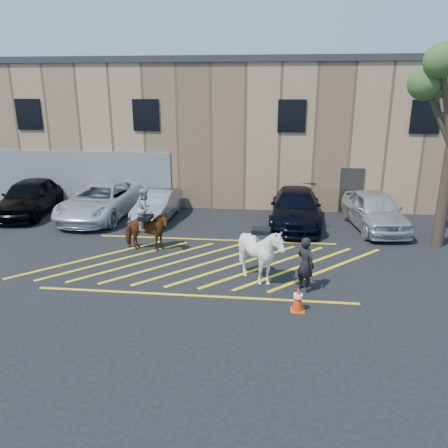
# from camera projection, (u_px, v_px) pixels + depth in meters

# --- Properties ---
(ground) EXTENTS (90.00, 90.00, 0.00)m
(ground) POSITION_uv_depth(u_px,v_px,m) (208.00, 260.00, 15.44)
(ground) COLOR black
(ground) RESTS_ON ground
(car_black_suv) EXTENTS (2.57, 5.21, 1.71)m
(car_black_suv) POSITION_uv_depth(u_px,v_px,m) (30.00, 197.00, 20.93)
(car_black_suv) COLOR black
(car_black_suv) RESTS_ON ground
(car_white_pickup) EXTENTS (2.93, 5.82, 1.58)m
(car_white_pickup) POSITION_uv_depth(u_px,v_px,m) (101.00, 201.00, 20.44)
(car_white_pickup) COLOR silver
(car_white_pickup) RESTS_ON ground
(car_silver_sedan) EXTENTS (1.59, 4.11, 1.34)m
(car_silver_sedan) POSITION_uv_depth(u_px,v_px,m) (158.00, 205.00, 20.15)
(car_silver_sedan) COLOR gray
(car_silver_sedan) RESTS_ON ground
(car_blue_suv) EXTENTS (2.40, 5.39, 1.54)m
(car_blue_suv) POSITION_uv_depth(u_px,v_px,m) (295.00, 208.00, 19.36)
(car_blue_suv) COLOR black
(car_blue_suv) RESTS_ON ground
(car_white_suv) EXTENTS (2.48, 4.92, 1.61)m
(car_white_suv) POSITION_uv_depth(u_px,v_px,m) (375.00, 210.00, 18.78)
(car_white_suv) COLOR silver
(car_white_suv) RESTS_ON ground
(handler) EXTENTS (0.71, 0.71, 1.67)m
(handler) POSITION_uv_depth(u_px,v_px,m) (305.00, 264.00, 12.92)
(handler) COLOR black
(handler) RESTS_ON ground
(warehouse) EXTENTS (32.42, 10.20, 7.30)m
(warehouse) POSITION_uv_depth(u_px,v_px,m) (236.00, 127.00, 25.76)
(warehouse) COLOR tan
(warehouse) RESTS_ON ground
(hatching_zone) EXTENTS (12.60, 5.12, 0.01)m
(hatching_zone) POSITION_uv_depth(u_px,v_px,m) (206.00, 263.00, 15.16)
(hatching_zone) COLOR yellow
(hatching_zone) RESTS_ON ground
(mounted_bay) EXTENTS (1.82, 0.87, 2.38)m
(mounted_bay) POSITION_uv_depth(u_px,v_px,m) (146.00, 226.00, 16.12)
(mounted_bay) COLOR #5B2E15
(mounted_bay) RESTS_ON ground
(saddled_white) EXTENTS (1.63, 1.81, 1.90)m
(saddled_white) POSITION_uv_depth(u_px,v_px,m) (261.00, 254.00, 13.40)
(saddled_white) COLOR white
(saddled_white) RESTS_ON ground
(traffic_cone) EXTENTS (0.38, 0.38, 0.73)m
(traffic_cone) POSITION_uv_depth(u_px,v_px,m) (298.00, 298.00, 11.81)
(traffic_cone) COLOR #E25C09
(traffic_cone) RESTS_ON ground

